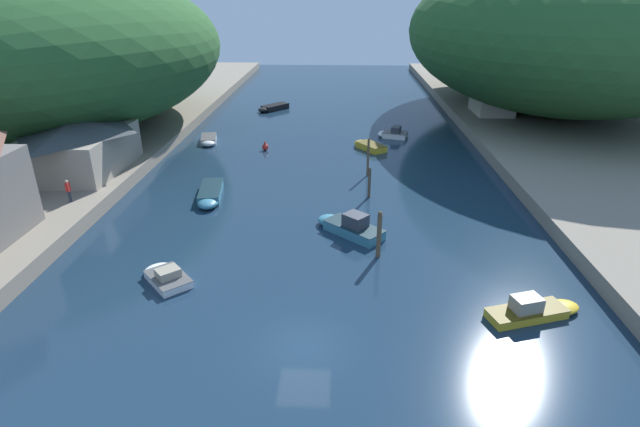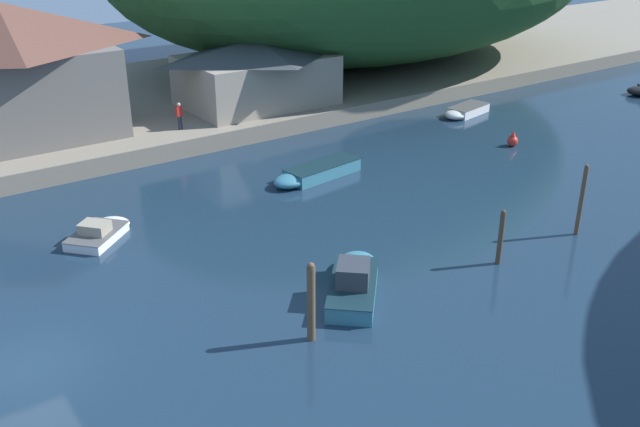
# 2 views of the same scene
# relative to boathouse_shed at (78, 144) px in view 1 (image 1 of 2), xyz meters

# --- Properties ---
(water_surface) EXTENTS (130.00, 130.00, 0.00)m
(water_surface) POSITION_rel_boathouse_shed_xyz_m (20.33, 9.15, -3.39)
(water_surface) COLOR #192D42
(water_surface) RESTS_ON ground
(left_bank) EXTENTS (22.00, 120.00, 1.09)m
(left_bank) POSITION_rel_boathouse_shed_xyz_m (-6.48, 9.15, -2.84)
(left_bank) COLOR gray
(left_bank) RESTS_ON ground
(right_bank) EXTENTS (22.00, 120.00, 1.09)m
(right_bank) POSITION_rel_boathouse_shed_xyz_m (47.14, 9.15, -2.84)
(right_bank) COLOR gray
(right_bank) RESTS_ON ground
(hillside_left) EXTENTS (31.79, 44.50, 16.42)m
(hillside_left) POSITION_rel_boathouse_shed_xyz_m (-7.58, 15.09, 5.92)
(hillside_left) COLOR #285628
(hillside_left) RESTS_ON left_bank
(hillside_right) EXTENTS (35.50, 49.71, 18.50)m
(hillside_right) POSITION_rel_boathouse_shed_xyz_m (48.24, 27.04, 6.95)
(hillside_right) COLOR #285628
(hillside_right) RESTS_ON right_bank
(boathouse_shed) EXTENTS (7.35, 10.45, 4.46)m
(boathouse_shed) POSITION_rel_boathouse_shed_xyz_m (0.00, 0.00, 0.00)
(boathouse_shed) COLOR gray
(boathouse_shed) RESTS_ON left_bank
(right_bank_cottage) EXTENTS (4.58, 6.67, 4.95)m
(right_bank_cottage) POSITION_rel_boathouse_shed_xyz_m (40.68, 23.48, 0.26)
(right_bank_cottage) COLOR #B2A899
(right_bank_cottage) RESTS_ON right_bank
(boat_cabin_cruiser) EXTENTS (3.62, 3.79, 0.93)m
(boat_cabin_cruiser) POSITION_rel_boathouse_shed_xyz_m (12.07, -15.40, -3.10)
(boat_cabin_cruiser) COLOR white
(boat_cabin_cruiser) RESTS_ON water_surface
(boat_near_quay) EXTENTS (3.71, 2.88, 1.24)m
(boat_near_quay) POSITION_rel_boathouse_shed_xyz_m (27.75, 15.63, -3.00)
(boat_near_quay) COLOR white
(boat_near_quay) RESTS_ON water_surface
(boat_white_cruiser) EXTENTS (2.33, 4.27, 0.63)m
(boat_white_cruiser) POSITION_rel_boathouse_shed_xyz_m (7.67, 12.40, -3.08)
(boat_white_cruiser) COLOR white
(boat_white_cruiser) RESTS_ON water_surface
(boat_yellow_tender) EXTENTS (5.02, 4.77, 1.55)m
(boat_yellow_tender) POSITION_rel_boathouse_shed_xyz_m (22.52, -8.80, -2.91)
(boat_yellow_tender) COLOR teal
(boat_yellow_tender) RESTS_ON water_surface
(boat_small_dinghy) EXTENTS (3.65, 4.28, 0.65)m
(boat_small_dinghy) POSITION_rel_boathouse_shed_xyz_m (24.83, 11.00, -3.07)
(boat_small_dinghy) COLOR gold
(boat_small_dinghy) RESTS_ON water_surface
(boat_open_rowboat) EXTENTS (2.35, 5.77, 0.72)m
(boat_open_rowboat) POSITION_rel_boathouse_shed_xyz_m (11.66, -3.32, -3.03)
(boat_open_rowboat) COLOR teal
(boat_open_rowboat) RESTS_ON water_surface
(boat_far_right_bank) EXTENTS (5.26, 2.85, 1.22)m
(boat_far_right_bank) POSITION_rel_boathouse_shed_xyz_m (31.88, -18.02, -3.03)
(boat_far_right_bank) COLOR gold
(boat_far_right_bank) RESTS_ON water_surface
(boat_moored_right) EXTENTS (4.37, 4.83, 0.71)m
(boat_moored_right) POSITION_rel_boathouse_shed_xyz_m (12.45, 28.63, -3.04)
(boat_moored_right) COLOR black
(boat_moored_right) RESTS_ON water_surface
(mooring_post_nearest) EXTENTS (0.30, 0.30, 3.07)m
(mooring_post_nearest) POSITION_rel_boathouse_shed_xyz_m (24.35, -12.11, -1.85)
(mooring_post_nearest) COLOR brown
(mooring_post_nearest) RESTS_ON water_surface
(mooring_post_middle) EXTENTS (0.23, 0.23, 2.50)m
(mooring_post_middle) POSITION_rel_boathouse_shed_xyz_m (24.25, -2.40, -2.13)
(mooring_post_middle) COLOR #4C3D2D
(mooring_post_middle) RESTS_ON water_surface
(mooring_post_fourth) EXTENTS (0.21, 0.21, 3.44)m
(mooring_post_fourth) POSITION_rel_boathouse_shed_xyz_m (24.37, 2.72, -1.66)
(mooring_post_fourth) COLOR brown
(mooring_post_fourth) RESTS_ON water_surface
(channel_buoy_near) EXTENTS (0.66, 0.66, 0.99)m
(channel_buoy_near) POSITION_rel_boathouse_shed_xyz_m (14.16, 10.02, -3.01)
(channel_buoy_near) COLOR red
(channel_buoy_near) RESTS_ON water_surface
(person_on_quay) EXTENTS (0.25, 0.40, 1.69)m
(person_on_quay) POSITION_rel_boathouse_shed_xyz_m (2.40, -6.87, -1.32)
(person_on_quay) COLOR #282D3D
(person_on_quay) RESTS_ON left_bank
(person_by_boathouse) EXTENTS (0.30, 0.42, 1.69)m
(person_by_boathouse) POSITION_rel_boathouse_shed_xyz_m (2.92, 0.75, -1.32)
(person_by_boathouse) COLOR #282D3D
(person_by_boathouse) RESTS_ON left_bank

